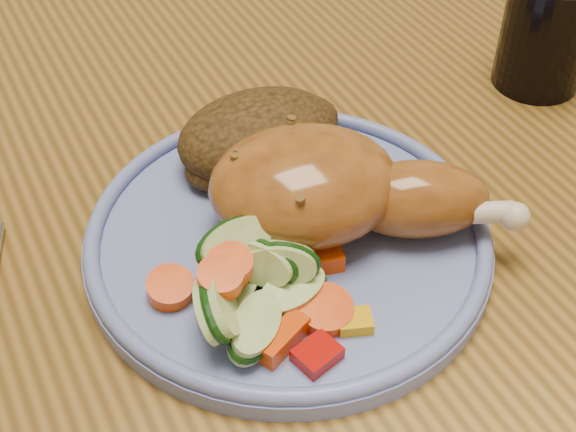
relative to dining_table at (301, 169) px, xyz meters
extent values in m
cube|color=brown|center=(0.00, 0.00, 0.06)|extent=(0.90, 1.40, 0.04)
cube|color=brown|center=(0.39, 0.64, -0.31)|extent=(0.06, 0.06, 0.71)
cube|color=#4C2D16|center=(0.00, 0.55, -0.24)|extent=(0.42, 0.42, 0.04)
cylinder|color=#4C2D16|center=(-0.18, 0.37, -0.46)|extent=(0.04, 0.04, 0.41)
cylinder|color=#4C2D16|center=(-0.18, 0.73, -0.46)|extent=(0.04, 0.04, 0.41)
cylinder|color=#4C2D16|center=(0.18, 0.37, -0.46)|extent=(0.04, 0.04, 0.41)
cylinder|color=#4C2D16|center=(0.18, 0.73, -0.46)|extent=(0.04, 0.04, 0.41)
cylinder|color=#6170B2|center=(-0.09, -0.15, 0.09)|extent=(0.25, 0.25, 0.01)
torus|color=#6170B2|center=(-0.09, -0.15, 0.10)|extent=(0.25, 0.25, 0.01)
ellipsoid|color=#95551F|center=(-0.08, -0.14, 0.13)|extent=(0.14, 0.13, 0.06)
ellipsoid|color=#95551F|center=(-0.02, -0.18, 0.12)|extent=(0.10, 0.08, 0.05)
sphere|color=beige|center=(0.03, -0.22, 0.12)|extent=(0.02, 0.02, 0.02)
ellipsoid|color=#432D10|center=(-0.07, -0.08, 0.12)|extent=(0.11, 0.08, 0.05)
ellipsoid|color=#432D10|center=(-0.04, -0.07, 0.11)|extent=(0.05, 0.04, 0.03)
ellipsoid|color=#432D10|center=(-0.10, -0.08, 0.10)|extent=(0.05, 0.04, 0.02)
cube|color=#A50A05|center=(-0.12, -0.24, 0.10)|extent=(0.03, 0.02, 0.01)
cube|color=#E5A507|center=(-0.09, -0.23, 0.10)|extent=(0.02, 0.02, 0.01)
cylinder|color=#FC4E08|center=(-0.14, -0.18, 0.13)|extent=(0.02, 0.03, 0.01)
cube|color=#FC4E08|center=(-0.13, -0.22, 0.10)|extent=(0.04, 0.03, 0.01)
cylinder|color=#FC4E08|center=(-0.10, -0.22, 0.10)|extent=(0.03, 0.03, 0.02)
cube|color=#FC4E08|center=(-0.09, -0.18, 0.10)|extent=(0.03, 0.02, 0.01)
cylinder|color=#FC4E08|center=(-0.17, -0.16, 0.10)|extent=(0.03, 0.03, 0.02)
cylinder|color=#FC4E08|center=(-0.15, -0.19, 0.13)|extent=(0.02, 0.03, 0.01)
cylinder|color=#C9E091|center=(-0.11, -0.19, 0.12)|extent=(0.05, 0.05, 0.05)
cylinder|color=#C9E091|center=(-0.11, -0.20, 0.10)|extent=(0.05, 0.05, 0.02)
cylinder|color=#C9E091|center=(-0.14, -0.21, 0.11)|extent=(0.06, 0.06, 0.02)
cylinder|color=#C9E091|center=(-0.13, -0.17, 0.13)|extent=(0.05, 0.05, 0.04)
cylinder|color=#C9E091|center=(-0.16, -0.20, 0.12)|extent=(0.04, 0.05, 0.04)
cylinder|color=#C9E091|center=(-0.14, -0.18, 0.10)|extent=(0.06, 0.06, 0.02)
cylinder|color=#C9E091|center=(-0.12, -0.18, 0.12)|extent=(0.05, 0.05, 0.05)
cylinder|color=black|center=(0.17, -0.08, 0.13)|extent=(0.07, 0.07, 0.09)
camera|label=1|loc=(-0.25, -0.46, 0.44)|focal=50.00mm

